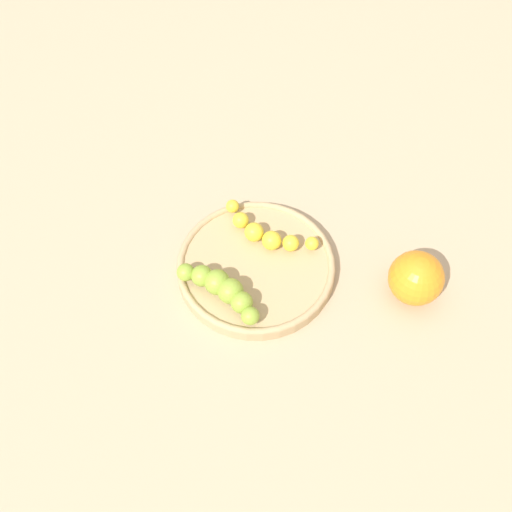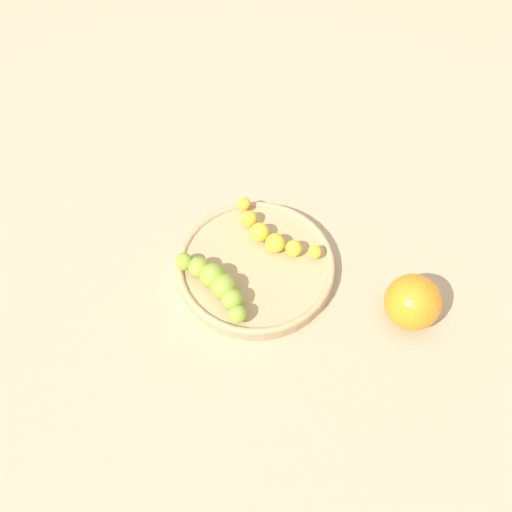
{
  "view_description": "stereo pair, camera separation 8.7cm",
  "coord_description": "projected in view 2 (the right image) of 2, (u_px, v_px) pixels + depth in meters",
  "views": [
    {
      "loc": [
        -0.44,
        0.22,
        0.76
      ],
      "look_at": [
        0.0,
        0.0,
        0.04
      ],
      "focal_mm": 44.03,
      "sensor_mm": 36.0,
      "label": 1
    },
    {
      "loc": [
        -0.47,
        0.14,
        0.76
      ],
      "look_at": [
        0.0,
        0.0,
        0.04
      ],
      "focal_mm": 44.03,
      "sensor_mm": 36.0,
      "label": 2
    }
  ],
  "objects": [
    {
      "name": "banana_yellow",
      "position": [
        271.0,
        235.0,
        0.9
      ],
      "size": [
        0.13,
        0.09,
        0.03
      ],
      "rotation": [
        0.0,
        0.0,
        2.13
      ],
      "color": "yellow",
      "rests_on": "fruit_bowl"
    },
    {
      "name": "fruit_bowl",
      "position": [
        256.0,
        266.0,
        0.89
      ],
      "size": [
        0.22,
        0.22,
        0.02
      ],
      "color": "tan",
      "rests_on": "ground_plane"
    },
    {
      "name": "ground_plane",
      "position": [
        256.0,
        271.0,
        0.9
      ],
      "size": [
        2.4,
        2.4,
        0.0
      ],
      "primitive_type": "plane",
      "color": "tan"
    },
    {
      "name": "banana_green",
      "position": [
        216.0,
        283.0,
        0.85
      ],
      "size": [
        0.13,
        0.07,
        0.04
      ],
      "rotation": [
        0.0,
        0.0,
        5.15
      ],
      "color": "#8CAD38",
      "rests_on": "fruit_bowl"
    },
    {
      "name": "orange_fruit",
      "position": [
        413.0,
        302.0,
        0.83
      ],
      "size": [
        0.08,
        0.08,
        0.08
      ],
      "primitive_type": "sphere",
      "color": "orange",
      "rests_on": "ground_plane"
    }
  ]
}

